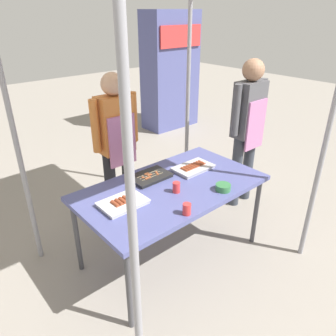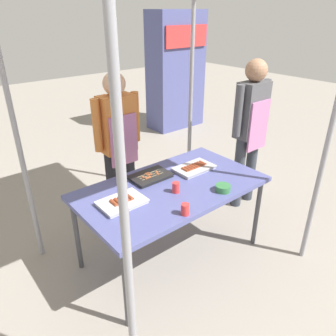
{
  "view_description": "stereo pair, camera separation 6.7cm",
  "coord_description": "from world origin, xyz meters",
  "px_view_note": "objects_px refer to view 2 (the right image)",
  "views": [
    {
      "loc": [
        -1.61,
        -1.8,
        2.12
      ],
      "look_at": [
        0.0,
        0.05,
        0.9
      ],
      "focal_mm": 34.65,
      "sensor_mm": 36.0,
      "label": 1
    },
    {
      "loc": [
        -1.56,
        -1.85,
        2.12
      ],
      "look_at": [
        0.0,
        0.05,
        0.9
      ],
      "focal_mm": 34.65,
      "sensor_mm": 36.0,
      "label": 2
    }
  ],
  "objects_px": {
    "tray_meat_skewers": "(150,176)",
    "drink_cup_by_wok": "(176,187)",
    "drink_cup_near_edge": "(185,209)",
    "condiment_bowl": "(223,188)",
    "tray_pork_links": "(122,202)",
    "stall_table": "(172,191)",
    "vendor_woman": "(118,138)",
    "neighbor_stall_right": "(176,71)",
    "customer_nearby": "(250,123)",
    "tray_grilled_sausages": "(194,168)"
  },
  "relations": [
    {
      "from": "customer_nearby",
      "to": "neighbor_stall_right",
      "type": "distance_m",
      "value": 2.95
    },
    {
      "from": "vendor_woman",
      "to": "neighbor_stall_right",
      "type": "relative_size",
      "value": 0.76
    },
    {
      "from": "tray_grilled_sausages",
      "to": "drink_cup_by_wok",
      "type": "xyz_separation_m",
      "value": [
        -0.4,
        -0.2,
        0.03
      ]
    },
    {
      "from": "drink_cup_near_edge",
      "to": "neighbor_stall_right",
      "type": "relative_size",
      "value": 0.04
    },
    {
      "from": "tray_meat_skewers",
      "to": "drink_cup_by_wok",
      "type": "distance_m",
      "value": 0.33
    },
    {
      "from": "condiment_bowl",
      "to": "drink_cup_by_wok",
      "type": "bearing_deg",
      "value": 143.56
    },
    {
      "from": "stall_table",
      "to": "drink_cup_by_wok",
      "type": "relative_size",
      "value": 17.92
    },
    {
      "from": "neighbor_stall_right",
      "to": "customer_nearby",
      "type": "bearing_deg",
      "value": -114.68
    },
    {
      "from": "tray_meat_skewers",
      "to": "condiment_bowl",
      "type": "distance_m",
      "value": 0.65
    },
    {
      "from": "tray_grilled_sausages",
      "to": "neighbor_stall_right",
      "type": "bearing_deg",
      "value": 52.2
    },
    {
      "from": "tray_meat_skewers",
      "to": "condiment_bowl",
      "type": "relative_size",
      "value": 2.85
    },
    {
      "from": "drink_cup_near_edge",
      "to": "tray_meat_skewers",
      "type": "bearing_deg",
      "value": 77.04
    },
    {
      "from": "tray_grilled_sausages",
      "to": "vendor_woman",
      "type": "relative_size",
      "value": 0.24
    },
    {
      "from": "condiment_bowl",
      "to": "drink_cup_by_wok",
      "type": "distance_m",
      "value": 0.39
    },
    {
      "from": "tray_grilled_sausages",
      "to": "drink_cup_by_wok",
      "type": "distance_m",
      "value": 0.45
    },
    {
      "from": "stall_table",
      "to": "vendor_woman",
      "type": "distance_m",
      "value": 0.86
    },
    {
      "from": "tray_meat_skewers",
      "to": "drink_cup_by_wok",
      "type": "bearing_deg",
      "value": -87.44
    },
    {
      "from": "stall_table",
      "to": "customer_nearby",
      "type": "bearing_deg",
      "value": 8.14
    },
    {
      "from": "tray_meat_skewers",
      "to": "customer_nearby",
      "type": "xyz_separation_m",
      "value": [
        1.32,
        -0.05,
        0.22
      ]
    },
    {
      "from": "tray_meat_skewers",
      "to": "tray_pork_links",
      "type": "bearing_deg",
      "value": -154.24
    },
    {
      "from": "drink_cup_by_wok",
      "to": "vendor_woman",
      "type": "bearing_deg",
      "value": 87.83
    },
    {
      "from": "condiment_bowl",
      "to": "tray_pork_links",
      "type": "bearing_deg",
      "value": 154.66
    },
    {
      "from": "customer_nearby",
      "to": "tray_grilled_sausages",
      "type": "bearing_deg",
      "value": -174.94
    },
    {
      "from": "tray_pork_links",
      "to": "drink_cup_near_edge",
      "type": "xyz_separation_m",
      "value": [
        0.28,
        -0.41,
        0.02
      ]
    },
    {
      "from": "tray_pork_links",
      "to": "neighbor_stall_right",
      "type": "xyz_separation_m",
      "value": [
        2.98,
        2.84,
        0.28
      ]
    },
    {
      "from": "tray_grilled_sausages",
      "to": "condiment_bowl",
      "type": "distance_m",
      "value": 0.45
    },
    {
      "from": "tray_meat_skewers",
      "to": "customer_nearby",
      "type": "relative_size",
      "value": 0.22
    },
    {
      "from": "stall_table",
      "to": "vendor_woman",
      "type": "xyz_separation_m",
      "value": [
        -0.01,
        0.83,
        0.24
      ]
    },
    {
      "from": "tray_meat_skewers",
      "to": "tray_pork_links",
      "type": "distance_m",
      "value": 0.47
    },
    {
      "from": "tray_pork_links",
      "to": "neighbor_stall_right",
      "type": "bearing_deg",
      "value": 43.59
    },
    {
      "from": "tray_meat_skewers",
      "to": "drink_cup_by_wok",
      "type": "relative_size",
      "value": 4.04
    },
    {
      "from": "tray_grilled_sausages",
      "to": "customer_nearby",
      "type": "distance_m",
      "value": 0.94
    },
    {
      "from": "tray_meat_skewers",
      "to": "neighbor_stall_right",
      "type": "bearing_deg",
      "value": 45.86
    },
    {
      "from": "tray_grilled_sausages",
      "to": "tray_meat_skewers",
      "type": "height_order",
      "value": "tray_grilled_sausages"
    },
    {
      "from": "tray_grilled_sausages",
      "to": "tray_pork_links",
      "type": "xyz_separation_m",
      "value": [
        -0.84,
        -0.08,
        -0.0
      ]
    },
    {
      "from": "tray_grilled_sausages",
      "to": "neighbor_stall_right",
      "type": "relative_size",
      "value": 0.18
    },
    {
      "from": "drink_cup_near_edge",
      "to": "tray_pork_links",
      "type": "bearing_deg",
      "value": 124.6
    },
    {
      "from": "stall_table",
      "to": "tray_meat_skewers",
      "type": "xyz_separation_m",
      "value": [
        -0.06,
        0.23,
        0.07
      ]
    },
    {
      "from": "tray_pork_links",
      "to": "tray_grilled_sausages",
      "type": "bearing_deg",
      "value": 5.35
    },
    {
      "from": "drink_cup_near_edge",
      "to": "drink_cup_by_wok",
      "type": "height_order",
      "value": "drink_cup_by_wok"
    },
    {
      "from": "drink_cup_by_wok",
      "to": "customer_nearby",
      "type": "xyz_separation_m",
      "value": [
        1.31,
        0.28,
        0.2
      ]
    },
    {
      "from": "stall_table",
      "to": "drink_cup_by_wok",
      "type": "xyz_separation_m",
      "value": [
        -0.04,
        -0.1,
        0.1
      ]
    },
    {
      "from": "stall_table",
      "to": "customer_nearby",
      "type": "distance_m",
      "value": 1.31
    },
    {
      "from": "stall_table",
      "to": "neighbor_stall_right",
      "type": "relative_size",
      "value": 0.76
    },
    {
      "from": "vendor_woman",
      "to": "neighbor_stall_right",
      "type": "distance_m",
      "value": 3.23
    },
    {
      "from": "tray_meat_skewers",
      "to": "vendor_woman",
      "type": "bearing_deg",
      "value": 85.23
    },
    {
      "from": "condiment_bowl",
      "to": "tray_meat_skewers",
      "type": "bearing_deg",
      "value": 120.31
    },
    {
      "from": "condiment_bowl",
      "to": "neighbor_stall_right",
      "type": "bearing_deg",
      "value": 55.15
    },
    {
      "from": "tray_pork_links",
      "to": "neighbor_stall_right",
      "type": "distance_m",
      "value": 4.13
    },
    {
      "from": "tray_grilled_sausages",
      "to": "drink_cup_near_edge",
      "type": "distance_m",
      "value": 0.74
    }
  ]
}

